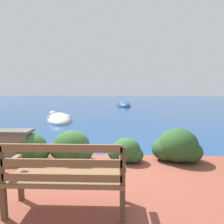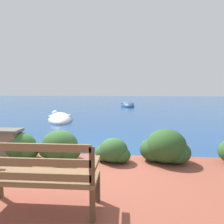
{
  "view_description": "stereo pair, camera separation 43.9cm",
  "coord_description": "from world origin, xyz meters",
  "px_view_note": "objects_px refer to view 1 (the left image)",
  "views": [
    {
      "loc": [
        0.32,
        -4.51,
        1.77
      ],
      "look_at": [
        -0.02,
        6.05,
        0.5
      ],
      "focal_mm": 32.0,
      "sensor_mm": 36.0,
      "label": 1
    },
    {
      "loc": [
        0.76,
        -4.49,
        1.77
      ],
      "look_at": [
        -0.02,
        6.05,
        0.5
      ],
      "focal_mm": 32.0,
      "sensor_mm": 36.0,
      "label": 2
    }
  ],
  "objects_px": {
    "park_bench": "(65,175)",
    "mooring_buoy": "(53,114)",
    "rowboat_nearest": "(59,120)",
    "rowboat_mid": "(124,106)"
  },
  "relations": [
    {
      "from": "park_bench",
      "to": "mooring_buoy",
      "type": "xyz_separation_m",
      "value": [
        -3.64,
        10.48,
        -0.63
      ]
    },
    {
      "from": "park_bench",
      "to": "rowboat_nearest",
      "type": "relative_size",
      "value": 0.45
    },
    {
      "from": "rowboat_nearest",
      "to": "mooring_buoy",
      "type": "height_order",
      "value": "rowboat_nearest"
    },
    {
      "from": "rowboat_nearest",
      "to": "rowboat_mid",
      "type": "bearing_deg",
      "value": -43.57
    },
    {
      "from": "rowboat_mid",
      "to": "rowboat_nearest",
      "type": "bearing_deg",
      "value": -33.49
    },
    {
      "from": "rowboat_nearest",
      "to": "park_bench",
      "type": "bearing_deg",
      "value": 176.96
    },
    {
      "from": "park_bench",
      "to": "rowboat_nearest",
      "type": "distance_m",
      "value": 8.77
    },
    {
      "from": "mooring_buoy",
      "to": "park_bench",
      "type": "bearing_deg",
      "value": -70.87
    },
    {
      "from": "rowboat_mid",
      "to": "mooring_buoy",
      "type": "relative_size",
      "value": 5.87
    },
    {
      "from": "rowboat_nearest",
      "to": "rowboat_mid",
      "type": "xyz_separation_m",
      "value": [
        3.74,
        8.68,
        0.01
      ]
    }
  ]
}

